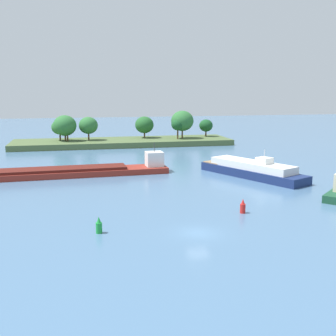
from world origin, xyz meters
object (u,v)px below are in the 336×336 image
at_px(white_riverboat, 252,170).
at_px(small_motorboat, 152,157).
at_px(channel_buoy_red, 243,207).
at_px(channel_buoy_green, 99,226).
at_px(cargo_barge, 57,172).

height_order(white_riverboat, small_motorboat, white_riverboat).
xyz_separation_m(white_riverboat, channel_buoy_red, (-10.49, -21.28, -0.51)).
bearing_deg(channel_buoy_green, channel_buoy_red, 11.60).
distance_m(white_riverboat, channel_buoy_green, 38.44).
height_order(channel_buoy_red, channel_buoy_green, same).
height_order(cargo_barge, white_riverboat, cargo_barge).
bearing_deg(cargo_barge, white_riverboat, -12.78).
distance_m(channel_buoy_red, channel_buoy_green, 19.01).
bearing_deg(cargo_barge, channel_buoy_green, -80.27).
relative_size(channel_buoy_red, channel_buoy_green, 1.00).
height_order(cargo_barge, channel_buoy_red, cargo_barge).
xyz_separation_m(cargo_barge, small_motorboat, (20.57, 16.36, -0.60)).
relative_size(cargo_barge, small_motorboat, 9.13).
height_order(small_motorboat, channel_buoy_green, channel_buoy_green).
distance_m(cargo_barge, white_riverboat, 35.65).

